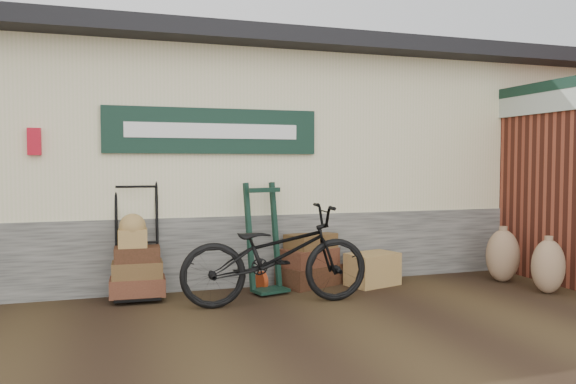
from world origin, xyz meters
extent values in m
plane|color=black|center=(0.00, 0.00, 0.00)|extent=(80.00, 80.00, 0.00)
cube|color=#4C4C47|center=(0.00, 2.75, 0.45)|extent=(14.00, 3.54, 0.90)
cube|color=beige|center=(0.00, 2.75, 1.95)|extent=(14.00, 3.50, 2.10)
cube|color=black|center=(0.00, 2.60, 3.10)|extent=(14.40, 4.10, 0.20)
cube|color=black|center=(-0.30, 0.97, 1.95)|extent=(2.60, 0.06, 0.55)
cube|color=white|center=(-0.30, 0.94, 1.95)|extent=(2.10, 0.01, 0.18)
cube|color=red|center=(-2.30, 0.97, 1.80)|extent=(0.14, 0.10, 0.30)
cube|color=maroon|center=(4.70, 1.20, 1.30)|extent=(1.60, 4.50, 2.60)
cube|color=#194C2D|center=(3.88, 0.20, 2.35)|extent=(0.04, 2.40, 0.28)
cube|color=black|center=(3.88, 0.20, 2.55)|extent=(0.05, 2.50, 0.14)
cube|color=olive|center=(1.68, 0.62, 0.21)|extent=(0.73, 0.58, 0.41)
imported|color=black|center=(0.22, 0.06, 0.61)|extent=(0.85, 2.14, 1.22)
ellipsoid|color=brown|center=(3.39, 0.27, 0.34)|extent=(0.54, 0.51, 0.69)
ellipsoid|color=brown|center=(3.48, -0.44, 0.32)|extent=(0.44, 0.38, 0.65)
camera|label=1|loc=(-1.52, -5.82, 1.57)|focal=35.00mm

